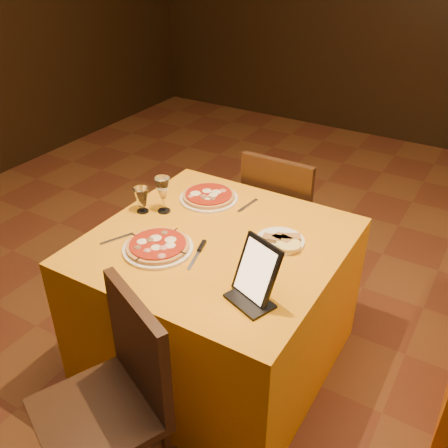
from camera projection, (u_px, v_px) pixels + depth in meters
The scene contains 13 objects.
floor at pixel (244, 353), 2.70m from camera, with size 6.00×7.00×0.01m, color #5E2D19.
main_table at pixel (217, 303), 2.47m from camera, with size 1.10×1.10×0.75m, color orange.
chair_main_near at pixel (97, 414), 1.82m from camera, with size 0.47×0.47×0.91m, color black, non-canonical shape.
chair_main_far at pixel (287, 218), 3.02m from camera, with size 0.41×0.41×0.91m, color black, non-canonical shape.
pizza_near at pixel (158, 247), 2.20m from camera, with size 0.31×0.31×0.03m.
pizza_far at pixel (209, 197), 2.59m from camera, with size 0.30×0.30×0.03m.
cutlet_dish at pixel (280, 240), 2.25m from camera, with size 0.22×0.22×0.03m.
wine_glass at pixel (163, 195), 2.44m from camera, with size 0.07×0.07×0.19m, color #F2DA89, non-canonical shape.
water_glass at pixel (142, 200), 2.46m from camera, with size 0.07×0.07×0.13m, color silver, non-canonical shape.
tablet at pixel (257, 270), 1.88m from camera, with size 0.19×0.02×0.24m, color black.
knife at pixel (196, 257), 2.15m from camera, with size 0.19×0.02×0.01m, color #A6A7AC.
fork_near at pixel (117, 239), 2.27m from camera, with size 0.16×0.02×0.01m, color silver.
fork_far at pixel (248, 206), 2.54m from camera, with size 0.17×0.02×0.01m, color silver.
Camera 1 is at (0.90, -1.71, 2.00)m, focal length 40.00 mm.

